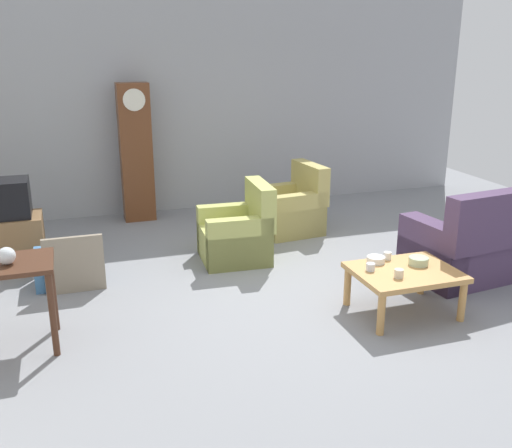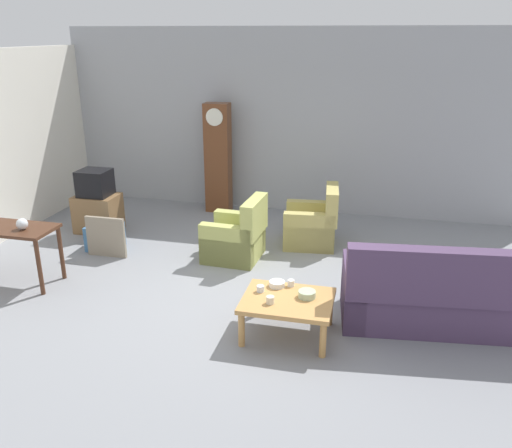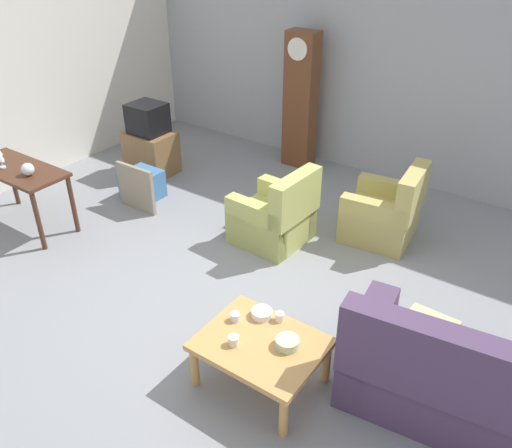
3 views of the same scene
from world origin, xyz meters
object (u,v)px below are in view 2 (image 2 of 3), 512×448
at_px(armchair_olive_near, 237,238).
at_px(cup_cream_tall, 270,300).
at_px(tv_crt, 95,183).
at_px(armchair_olive_far, 313,225).
at_px(storage_box_blue, 105,237).
at_px(cup_blue_rimmed, 260,289).
at_px(coffee_table_wood, 288,304).
at_px(cup_white_porcelain, 291,283).
at_px(console_table_dark, 6,235).
at_px(glass_dome_cloche, 22,224).
at_px(bowl_white_stacked, 277,284).
at_px(couch_floral, 439,297).
at_px(grandfather_clock, 218,158).
at_px(bowl_shallow_green, 307,294).
at_px(framed_picture_leaning, 106,237).
at_px(tv_stand_cabinet, 98,213).

xyz_separation_m(armchair_olive_near, cup_cream_tall, (0.93, -2.01, 0.17)).
height_order(armchair_olive_near, tv_crt, tv_crt).
height_order(armchair_olive_far, storage_box_blue, armchair_olive_far).
distance_m(storage_box_blue, cup_blue_rimmed, 3.27).
bearing_deg(armchair_olive_far, coffee_table_wood, -88.13).
relative_size(storage_box_blue, cup_white_porcelain, 5.98).
height_order(console_table_dark, cup_cream_tall, console_table_dark).
distance_m(glass_dome_cloche, bowl_white_stacked, 3.31).
relative_size(cup_white_porcelain, cup_cream_tall, 0.89).
relative_size(couch_floral, armchair_olive_far, 2.38).
relative_size(armchair_olive_near, tv_crt, 1.92).
bearing_deg(cup_white_porcelain, armchair_olive_near, 124.31).
bearing_deg(glass_dome_cloche, console_table_dark, 172.65).
height_order(armchair_olive_far, bowl_white_stacked, armchair_olive_far).
distance_m(coffee_table_wood, cup_white_porcelain, 0.31).
height_order(grandfather_clock, tv_crt, grandfather_clock).
xyz_separation_m(armchair_olive_far, grandfather_clock, (-1.90, 1.23, 0.68)).
height_order(coffee_table_wood, bowl_white_stacked, bowl_white_stacked).
relative_size(grandfather_clock, tv_crt, 4.07).
xyz_separation_m(glass_dome_cloche, bowl_shallow_green, (3.65, -0.32, -0.37)).
xyz_separation_m(couch_floral, cup_blue_rimmed, (-1.91, -0.49, 0.12)).
height_order(couch_floral, tv_crt, couch_floral).
xyz_separation_m(armchair_olive_far, bowl_shallow_green, (0.28, -2.58, 0.17)).
distance_m(armchair_olive_far, console_table_dark, 4.30).
bearing_deg(framed_picture_leaning, grandfather_clock, 68.02).
bearing_deg(bowl_shallow_green, framed_picture_leaning, 155.91).
xyz_separation_m(tv_crt, bowl_shallow_green, (3.79, -2.33, -0.35)).
relative_size(grandfather_clock, bowl_white_stacked, 11.03).
bearing_deg(cup_white_porcelain, framed_picture_leaning, 157.94).
xyz_separation_m(console_table_dark, framed_picture_leaning, (0.80, 1.05, -0.36)).
height_order(grandfather_clock, cup_blue_rimmed, grandfather_clock).
xyz_separation_m(storage_box_blue, bowl_shallow_green, (3.32, -1.67, 0.29)).
distance_m(grandfather_clock, storage_box_blue, 2.55).
height_order(storage_box_blue, glass_dome_cloche, glass_dome_cloche).
height_order(armchair_olive_near, console_table_dark, armchair_olive_near).
distance_m(coffee_table_wood, tv_stand_cabinet, 4.33).
bearing_deg(cup_blue_rimmed, cup_white_porcelain, 34.54).
xyz_separation_m(couch_floral, cup_cream_tall, (-1.75, -0.72, 0.13)).
relative_size(tv_crt, bowl_white_stacked, 2.71).
bearing_deg(tv_stand_cabinet, cup_blue_rimmed, -35.30).
distance_m(console_table_dark, cup_blue_rimmed, 3.46).
relative_size(tv_stand_cabinet, cup_white_porcelain, 8.82).
xyz_separation_m(armchair_olive_near, grandfather_clock, (-0.90, 2.02, 0.68)).
relative_size(cup_cream_tall, bowl_shallow_green, 0.46).
height_order(armchair_olive_far, tv_crt, tv_crt).
height_order(armchair_olive_near, bowl_shallow_green, armchair_olive_near).
xyz_separation_m(armchair_olive_near, bowl_white_stacked, (0.92, -1.61, 0.16)).
xyz_separation_m(grandfather_clock, cup_cream_tall, (1.82, -4.03, -0.50)).
bearing_deg(grandfather_clock, tv_stand_cabinet, -137.56).
bearing_deg(tv_stand_cabinet, couch_floral, -19.44).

